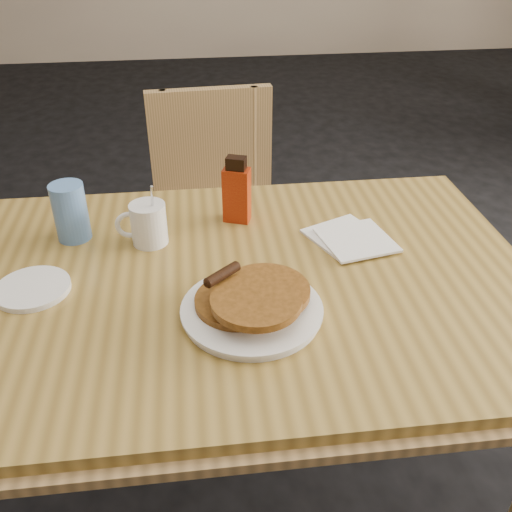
{
  "coord_description": "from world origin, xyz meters",
  "views": [
    {
      "loc": [
        -0.12,
        -0.91,
        1.44
      ],
      "look_at": [
        0.0,
        0.03,
        0.83
      ],
      "focal_mm": 40.0,
      "sensor_mm": 36.0,
      "label": 1
    }
  ],
  "objects_px": {
    "chair_main_far": "(215,204)",
    "blue_tumbler": "(70,212)",
    "coffee_mug": "(147,223)",
    "main_table": "(234,292)",
    "pancake_plate": "(252,304)",
    "syrup_bottle": "(237,192)"
  },
  "relations": [
    {
      "from": "chair_main_far",
      "to": "blue_tumbler",
      "type": "height_order",
      "value": "chair_main_far"
    },
    {
      "from": "coffee_mug",
      "to": "chair_main_far",
      "type": "bearing_deg",
      "value": 88.39
    },
    {
      "from": "main_table",
      "to": "pancake_plate",
      "type": "height_order",
      "value": "pancake_plate"
    },
    {
      "from": "syrup_bottle",
      "to": "blue_tumbler",
      "type": "bearing_deg",
      "value": -154.24
    },
    {
      "from": "main_table",
      "to": "coffee_mug",
      "type": "relative_size",
      "value": 8.69
    },
    {
      "from": "coffee_mug",
      "to": "blue_tumbler",
      "type": "xyz_separation_m",
      "value": [
        -0.17,
        0.04,
        0.02
      ]
    },
    {
      "from": "main_table",
      "to": "chair_main_far",
      "type": "height_order",
      "value": "chair_main_far"
    },
    {
      "from": "main_table",
      "to": "blue_tumbler",
      "type": "relative_size",
      "value": 9.81
    },
    {
      "from": "main_table",
      "to": "pancake_plate",
      "type": "distance_m",
      "value": 0.15
    },
    {
      "from": "pancake_plate",
      "to": "coffee_mug",
      "type": "height_order",
      "value": "coffee_mug"
    },
    {
      "from": "coffee_mug",
      "to": "blue_tumbler",
      "type": "relative_size",
      "value": 1.13
    },
    {
      "from": "main_table",
      "to": "syrup_bottle",
      "type": "distance_m",
      "value": 0.27
    },
    {
      "from": "syrup_bottle",
      "to": "blue_tumbler",
      "type": "xyz_separation_m",
      "value": [
        -0.38,
        -0.04,
        -0.01
      ]
    },
    {
      "from": "blue_tumbler",
      "to": "chair_main_far",
      "type": "bearing_deg",
      "value": 56.28
    },
    {
      "from": "main_table",
      "to": "blue_tumbler",
      "type": "xyz_separation_m",
      "value": [
        -0.35,
        0.21,
        0.11
      ]
    },
    {
      "from": "pancake_plate",
      "to": "coffee_mug",
      "type": "xyz_separation_m",
      "value": [
        -0.2,
        0.29,
        0.03
      ]
    },
    {
      "from": "main_table",
      "to": "pancake_plate",
      "type": "bearing_deg",
      "value": -79.66
    },
    {
      "from": "chair_main_far",
      "to": "pancake_plate",
      "type": "height_order",
      "value": "chair_main_far"
    },
    {
      "from": "pancake_plate",
      "to": "syrup_bottle",
      "type": "bearing_deg",
      "value": 88.81
    },
    {
      "from": "pancake_plate",
      "to": "chair_main_far",
      "type": "bearing_deg",
      "value": 91.58
    },
    {
      "from": "syrup_bottle",
      "to": "main_table",
      "type": "bearing_deg",
      "value": -77.05
    },
    {
      "from": "chair_main_far",
      "to": "pancake_plate",
      "type": "bearing_deg",
      "value": -92.04
    }
  ]
}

